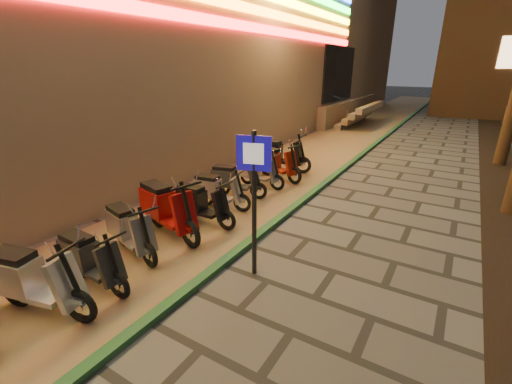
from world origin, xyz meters
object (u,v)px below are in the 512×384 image
Objects in this scene: scooter_3 at (30,280)px; scooter_8 at (216,190)px; scooter_7 at (200,203)px; pedestrian_sign at (254,186)px; scooter_12 at (278,154)px; scooter_6 at (165,208)px; scooter_9 at (233,180)px; scooter_11 at (275,162)px; scooter_10 at (256,171)px; scooter_5 at (128,229)px; scooter_4 at (88,259)px.

scooter_8 is (-0.12, 4.35, -0.07)m from scooter_3.
scooter_7 is 1.02× the size of scooter_8.
pedestrian_sign is 6.16m from scooter_12.
scooter_6 is (-2.34, 0.33, -1.00)m from pedestrian_sign.
pedestrian_sign reaches higher than scooter_8.
scooter_6 is at bearing 79.71° from scooter_3.
scooter_11 reaches higher than scooter_9.
pedestrian_sign is 1.65× the size of scooter_10.
scooter_6 is 1.23× the size of scooter_7.
scooter_6 reaches higher than scooter_5.
scooter_7 is at bearing -73.49° from scooter_11.
pedestrian_sign is 1.33× the size of scooter_12.
pedestrian_sign is at bearing -50.60° from scooter_11.
scooter_12 reaches higher than scooter_3.
pedestrian_sign reaches higher than scooter_7.
scooter_5 is at bearing -100.73° from scooter_8.
scooter_4 is 3.53m from scooter_8.
scooter_11 is at bearing 78.63° from scooter_8.
scooter_5 reaches higher than scooter_8.
scooter_7 is at bearing 83.64° from scooter_6.
scooter_4 is 5.40m from scooter_10.
scooter_11 is (-0.08, 6.33, 0.06)m from scooter_4.
scooter_8 is (-0.20, 3.53, -0.00)m from scooter_4.
scooter_9 reaches higher than scooter_10.
pedestrian_sign is at bearing 27.96° from scooter_5.
scooter_5 is at bearing -96.26° from scooter_12.
scooter_6 is at bearing -95.90° from scooter_12.
scooter_6 is (-0.26, 1.91, 0.12)m from scooter_4.
scooter_12 reaches higher than scooter_7.
scooter_7 is at bearing 134.43° from pedestrian_sign.
scooter_3 is at bearing -94.14° from scooter_4.
scooter_3 is 0.91× the size of scooter_6.
scooter_8 is at bearing -90.38° from scooter_10.
scooter_4 is 1.03m from scooter_5.
scooter_6 is 4.42m from scooter_11.
scooter_3 is 1.14× the size of scooter_8.
scooter_6 reaches higher than scooter_3.
scooter_12 is (-0.10, 2.75, 0.09)m from scooter_9.
scooter_10 is (0.07, 4.41, -0.02)m from scooter_5.
scooter_5 is 1.06× the size of scooter_10.
scooter_10 is 0.94m from scooter_11.
scooter_5 is 1.03× the size of scooter_7.
scooter_8 is 2.80m from scooter_11.
scooter_4 is at bearing -94.25° from scooter_12.
pedestrian_sign is 4.58m from scooter_10.
scooter_8 is 3.61m from scooter_12.
scooter_4 is (-2.09, -1.58, -1.11)m from pedestrian_sign.
scooter_7 reaches higher than scooter_4.
scooter_7 is 1.74m from scooter_9.
scooter_4 is at bearing -89.70° from scooter_7.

